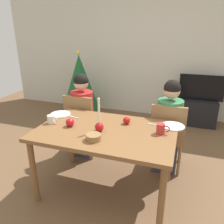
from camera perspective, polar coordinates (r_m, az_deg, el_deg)
ground_plane at (r=2.68m, az=-1.46°, el=-19.21°), size 7.68×7.68×0.00m
back_wall at (r=4.60m, az=10.02°, el=15.22°), size 6.40×0.10×2.60m
dining_table at (r=2.31m, az=-1.61°, el=-6.40°), size 1.40×0.90×0.75m
chair_left at (r=3.09m, az=-7.74°, el=-2.46°), size 0.40×0.40×0.90m
chair_right at (r=2.81m, az=14.09°, el=-5.41°), size 0.40×0.40×0.90m
person_left_child at (r=3.09m, az=-7.53°, el=-1.26°), size 0.30×0.30×1.17m
person_right_child at (r=2.81m, az=14.26°, el=-4.07°), size 0.30×0.30×1.17m
tv_stand at (r=4.48m, az=21.22°, el=0.01°), size 0.64×0.40×0.48m
tv at (r=4.35m, az=22.02°, el=5.82°), size 0.79×0.05×0.46m
christmas_tree at (r=4.53m, az=-8.21°, el=7.42°), size 0.76×0.76×1.32m
candle_centerpiece at (r=2.21m, az=-3.30°, el=-3.26°), size 0.09×0.09×0.35m
plate_left at (r=2.72m, az=-13.12°, el=-0.55°), size 0.24×0.24×0.01m
plate_right at (r=2.42m, az=15.38°, el=-3.51°), size 0.24×0.24×0.01m
mug_left at (r=2.49m, az=-15.34°, el=-1.82°), size 0.12×0.08×0.09m
mug_right at (r=2.21m, az=12.46°, el=-4.23°), size 0.13×0.08×0.10m
fork_left at (r=2.62m, az=-10.18°, el=-1.21°), size 0.18×0.05×0.01m
fork_right at (r=2.41m, az=11.36°, el=-3.29°), size 0.18×0.02×0.01m
bowl_walnuts at (r=2.06m, az=-4.78°, el=-6.46°), size 0.14×0.14×0.06m
apple_near_candle at (r=2.36m, az=-10.74°, el=-2.64°), size 0.09×0.09×0.09m
apple_by_left_plate at (r=2.39m, az=3.78°, el=-2.17°), size 0.08×0.08×0.08m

